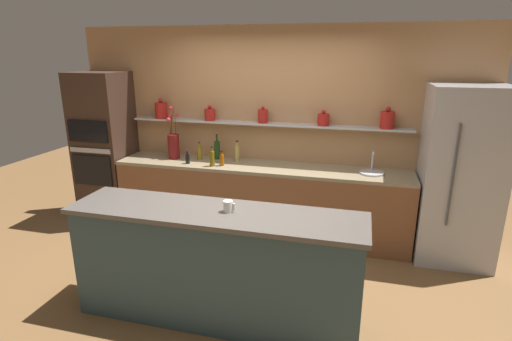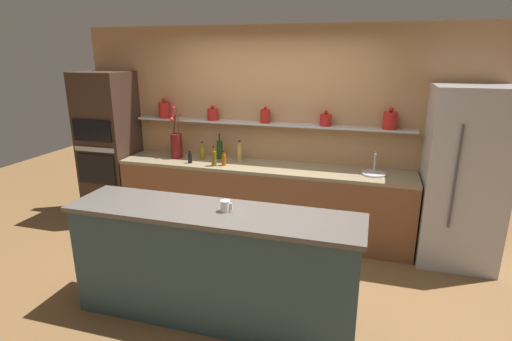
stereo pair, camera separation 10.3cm
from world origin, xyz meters
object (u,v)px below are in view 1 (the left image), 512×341
Objects in this scene: oven_tower at (105,148)px; flower_vase at (173,143)px; bottle_sauce_2 at (188,158)px; refrigerator at (460,176)px; sink_fixture at (372,171)px; bottle_wine_1 at (217,150)px; coffee_mug at (228,206)px; bottle_spirit_4 at (237,152)px; bottle_sauce_5 at (222,160)px; bottle_oil_0 at (212,158)px; bottle_oil_3 at (200,153)px.

oven_tower reaches higher than flower_vase.
flower_vase is at bearing 3.19° from oven_tower.
flower_vase reaches higher than bottle_sauce_2.
bottle_sauce_2 is (-3.17, -0.11, 0.01)m from refrigerator.
sink_fixture is (-0.92, 0.05, -0.03)m from refrigerator.
bottle_wine_1 is 3.34× the size of coffee_mug.
coffee_mug is (1.37, -1.80, -0.05)m from flower_vase.
bottle_spirit_4 is (-1.68, 0.12, 0.09)m from sink_fixture.
refrigerator is at bearing -0.47° from oven_tower.
flower_vase is 3.61× the size of bottle_sauce_5.
coffee_mug is (2.38, -1.75, 0.05)m from oven_tower.
flower_vase is 0.86m from bottle_spirit_4.
bottle_oil_0 is (0.63, -0.23, -0.10)m from flower_vase.
bottle_oil_0 is at bearing -80.52° from bottle_wine_1.
bottle_oil_0 is 0.35m from bottle_wine_1.
oven_tower is 8.10× the size of bottle_oil_0.
bottle_oil_0 is 0.38m from bottle_oil_3.
coffee_mug is at bearing -55.84° from bottle_sauce_2.
bottle_oil_0 is at bearing -5.72° from bottle_sauce_2.
oven_tower is 1.87m from bottle_spirit_4.
oven_tower is 3.54m from sink_fixture.
bottle_sauce_2 is (-0.34, 0.03, -0.04)m from bottle_oil_0.
bottle_oil_0 is 1.74m from coffee_mug.
flower_vase is at bearing -169.07° from bottle_wine_1.
bottle_wine_1 is at bearing 172.74° from bottle_spirit_4.
bottle_oil_3 is 0.44m from bottle_sauce_5.
refrigerator is 0.92m from sink_fixture.
flower_vase is 0.68m from bottle_oil_0.
bottle_spirit_4 is (-2.60, 0.17, 0.06)m from refrigerator.
flower_vase is at bearing -175.10° from bottle_spirit_4.
bottle_spirit_4 is at bearing -7.26° from bottle_wine_1.
oven_tower is 7.26× the size of sink_fixture.
bottle_wine_1 is at bearing 99.48° from bottle_oil_0.
coffee_mug is (-2.08, -1.71, 0.09)m from refrigerator.
bottle_sauce_2 is at bearing -176.08° from sink_fixture.
bottle_wine_1 reaches higher than bottle_oil_3.
bottle_wine_1 reaches higher than bottle_spirit_4.
bottle_wine_1 reaches higher than bottle_sauce_5.
bottle_sauce_2 is at bearing -154.65° from bottle_spirit_4.
bottle_oil_0 is (1.63, -0.18, 0.01)m from oven_tower.
coffee_mug is at bearing -52.70° from flower_vase.
sink_fixture is 1.92m from bottle_oil_0.
oven_tower reaches higher than bottle_oil_3.
oven_tower is 1.36m from bottle_oil_3.
bottle_sauce_2 is at bearing -34.83° from flower_vase.
oven_tower is 1.75m from bottle_sauce_5.
flower_vase is (1.01, 0.06, 0.11)m from oven_tower.
sink_fixture reaches higher than bottle_oil_3.
bottle_sauce_2 is (-2.25, -0.15, 0.04)m from sink_fixture.
coffee_mug is at bearing -74.61° from bottle_spirit_4.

